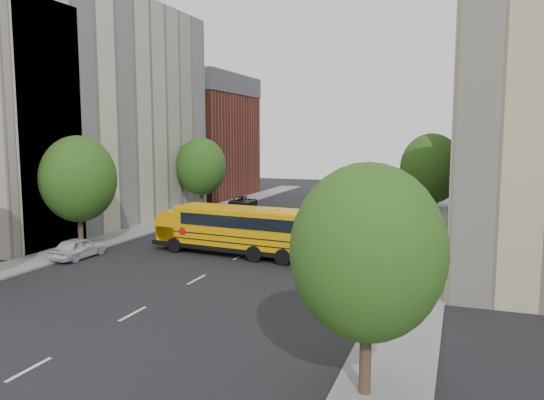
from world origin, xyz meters
The scene contains 21 objects.
ground centered at (0.00, 0.00, 0.00)m, with size 120.00×120.00×0.00m, color black.
sidewalk_left centered at (-11.50, 5.00, 0.06)m, with size 3.00×80.00×0.12m, color slate.
sidewalk_right centered at (11.50, 5.00, 0.06)m, with size 3.00×80.00×0.12m, color slate.
lane_markings centered at (0.00, 10.00, 0.01)m, with size 0.15×64.00×0.01m, color silver.
building_left_cream centered at (-18.00, 6.00, 10.00)m, with size 10.00×26.00×20.00m, color #BFB899.
building_left_redbrick centered at (-18.00, 28.00, 6.50)m, with size 10.00×15.00×13.00m, color maroon.
building_right_far centered at (18.00, 20.00, 9.00)m, with size 10.00×22.00×18.00m, color beige.
building_right_sidewall centered at (18.00, 9.00, 9.00)m, with size 10.10×0.30×18.00m, color brown.
street_tree_1 centered at (-11.00, -4.00, 4.95)m, with size 5.12×5.12×7.90m.
street_tree_2 centered at (-11.00, 14.00, 4.83)m, with size 4.99×4.99×7.71m.
street_tree_3 centered at (11.00, -18.00, 4.45)m, with size 4.61×4.61×7.11m.
street_tree_4 centered at (11.00, 14.00, 5.08)m, with size 5.25×5.25×8.10m.
street_tree_5 centered at (11.00, 26.00, 4.70)m, with size 4.86×4.86×7.51m.
school_bus centered at (-0.68, -1.58, 1.83)m, with size 11.82×3.97×3.27m.
safari_truck centered at (6.33, 8.04, 1.48)m, with size 6.90×4.29×2.79m.
parked_car_0 centered at (-9.60, -5.95, 0.69)m, with size 1.62×4.03×1.37m, color silver.
parked_car_1 centered at (-9.52, 7.09, 0.75)m, with size 1.60×4.58×1.51m, color white.
parked_car_2 centered at (-9.01, 20.06, 0.65)m, with size 2.16×4.68×1.30m, color black.
parked_car_3 centered at (8.80, -8.53, 0.72)m, with size 2.02×4.97×1.44m, color maroon.
parked_car_4 centered at (9.18, 10.72, 0.76)m, with size 1.80×4.48×1.53m, color #303655.
parked_car_5 centered at (9.60, 26.59, 0.74)m, with size 1.56×4.47×1.47m, color #A4A49F.
Camera 1 is at (13.51, -33.29, 7.84)m, focal length 35.00 mm.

